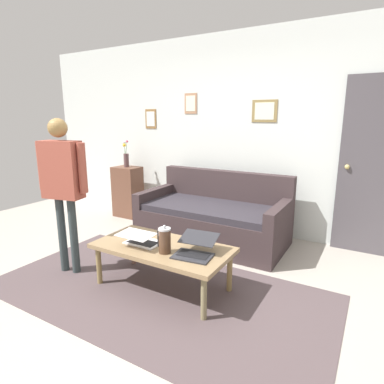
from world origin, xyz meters
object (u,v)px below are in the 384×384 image
object	(u,v)px
couch	(214,218)
flower_vase	(126,156)
person_standing	(63,177)
interior_door	(378,168)
coffee_table	(162,250)
laptop_center	(195,249)
laptop_left	(141,240)
french_press	(165,240)
side_shelf	(128,192)

from	to	relation	value
couch	flower_vase	world-z (taller)	flower_vase
couch	person_standing	xyz separation A→B (m)	(0.91, 1.53, 0.71)
interior_door	coffee_table	world-z (taller)	interior_door
laptop_center	flower_vase	bearing A→B (deg)	-36.46
laptop_left	interior_door	bearing A→B (deg)	-133.33
couch	person_standing	world-z (taller)	person_standing
french_press	laptop_center	bearing A→B (deg)	-158.30
french_press	side_shelf	distance (m)	2.58
interior_door	person_standing	xyz separation A→B (m)	(2.69, 2.11, -0.01)
coffee_table	side_shelf	size ratio (longest dim) A/B	1.58
person_standing	coffee_table	bearing A→B (deg)	-167.98
interior_door	couch	distance (m)	2.00
couch	laptop_left	xyz separation A→B (m)	(0.07, 1.38, 0.16)
coffee_table	flower_vase	xyz separation A→B (m)	(1.82, -1.60, 0.60)
coffee_table	laptop_center	distance (m)	0.37
laptop_left	laptop_center	distance (m)	0.55
laptop_left	flower_vase	distance (m)	2.39
interior_door	laptop_left	distance (m)	2.75
flower_vase	laptop_center	bearing A→B (deg)	143.54
laptop_left	person_standing	size ratio (longest dim) A/B	0.22
interior_door	laptop_center	world-z (taller)	interior_door
coffee_table	person_standing	size ratio (longest dim) A/B	0.81
interior_door	couch	world-z (taller)	interior_door
laptop_left	person_standing	world-z (taller)	person_standing
side_shelf	flower_vase	world-z (taller)	flower_vase
person_standing	laptop_center	bearing A→B (deg)	-171.58
french_press	flower_vase	bearing A→B (deg)	-41.54
laptop_left	side_shelf	xyz separation A→B (m)	(1.63, -1.67, -0.06)
interior_door	coffee_table	distance (m)	2.59
laptop_center	coffee_table	bearing A→B (deg)	-2.25
laptop_left	person_standing	distance (m)	1.01
interior_door	laptop_left	bearing A→B (deg)	46.67
coffee_table	interior_door	bearing A→B (deg)	-131.27
couch	laptop_left	size ratio (longest dim) A/B	5.47
couch	coffee_table	bearing A→B (deg)	95.17
flower_vase	person_standing	bearing A→B (deg)	113.49
laptop_left	french_press	bearing A→B (deg)	171.83
couch	flower_vase	bearing A→B (deg)	-9.43
coffee_table	person_standing	xyz separation A→B (m)	(1.03, 0.22, 0.63)
couch	french_press	size ratio (longest dim) A/B	7.27
french_press	coffee_table	bearing A→B (deg)	-46.24
side_shelf	coffee_table	bearing A→B (deg)	138.68
laptop_left	flower_vase	world-z (taller)	flower_vase
interior_door	french_press	size ratio (longest dim) A/B	8.03
couch	french_press	bearing A→B (deg)	99.05
flower_vase	person_standing	xyz separation A→B (m)	(-0.79, 1.82, 0.03)
side_shelf	person_standing	distance (m)	2.07
interior_door	laptop_center	size ratio (longest dim) A/B	5.03
flower_vase	couch	bearing A→B (deg)	170.57
person_standing	couch	bearing A→B (deg)	-120.77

